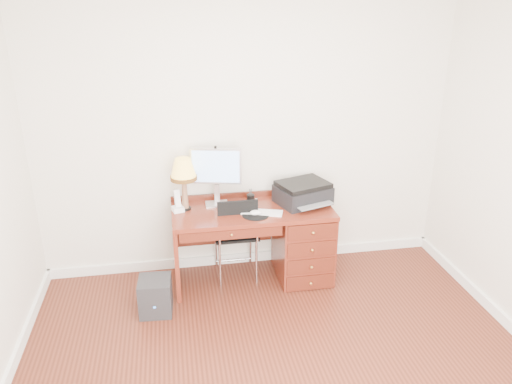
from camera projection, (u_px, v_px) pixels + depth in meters
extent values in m
plane|color=#3F180E|center=(284.00, 377.00, 3.68)|extent=(4.00, 4.00, 0.00)
plane|color=silver|center=(246.00, 137.00, 4.77)|extent=(4.00, 0.00, 4.00)
cube|color=white|center=(247.00, 257.00, 5.24)|extent=(4.00, 0.03, 0.10)
cube|color=maroon|center=(252.00, 211.00, 4.68)|extent=(1.50, 0.65, 0.04)
cube|color=maroon|center=(303.00, 242.00, 4.90)|extent=(0.50, 0.61, 0.71)
cube|color=maroon|center=(176.00, 253.00, 4.70)|extent=(0.04, 0.61, 0.71)
cube|color=#561D11|center=(224.00, 225.00, 5.01)|extent=(0.96, 0.03, 0.39)
cube|color=#561D11|center=(231.00, 234.00, 4.39)|extent=(0.91, 0.03, 0.09)
sphere|color=#BF8C3F|center=(312.00, 259.00, 4.60)|extent=(0.03, 0.03, 0.03)
cube|color=silver|center=(217.00, 204.00, 4.77)|extent=(0.24, 0.20, 0.01)
cube|color=silver|center=(216.00, 193.00, 4.78)|extent=(0.05, 0.04, 0.17)
cube|color=silver|center=(215.00, 166.00, 4.66)|extent=(0.48, 0.15, 0.35)
cube|color=#4C8CF2|center=(216.00, 167.00, 4.64)|extent=(0.43, 0.10, 0.31)
cube|color=white|center=(259.00, 212.00, 4.59)|extent=(0.45, 0.25, 0.02)
cylinder|color=black|center=(256.00, 215.00, 4.54)|extent=(0.25, 0.25, 0.01)
ellipsoid|color=white|center=(256.00, 213.00, 4.53)|extent=(0.11, 0.07, 0.04)
cube|color=black|center=(303.00, 195.00, 4.78)|extent=(0.57, 0.50, 0.17)
cube|color=black|center=(303.00, 184.00, 4.74)|extent=(0.54, 0.47, 0.04)
cylinder|color=black|center=(186.00, 208.00, 4.67)|extent=(0.10, 0.10, 0.02)
cone|color=brown|center=(185.00, 193.00, 4.61)|extent=(0.06, 0.06, 0.30)
cone|color=#FBCC4F|center=(183.00, 168.00, 4.52)|extent=(0.24, 0.24, 0.18)
cylinder|color=#593814|center=(184.00, 178.00, 4.55)|extent=(0.24, 0.24, 0.04)
cube|color=white|center=(178.00, 209.00, 4.62)|extent=(0.12, 0.12, 0.04)
cube|color=white|center=(177.00, 199.00, 4.58)|extent=(0.07, 0.08, 0.17)
cylinder|color=black|center=(251.00, 199.00, 4.78)|extent=(0.07, 0.07, 0.09)
cube|color=black|center=(235.00, 232.00, 4.85)|extent=(0.42, 0.42, 0.03)
cube|color=black|center=(238.00, 214.00, 4.56)|extent=(0.37, 0.03, 0.25)
cylinder|color=silver|center=(216.00, 247.00, 5.07)|extent=(0.02, 0.02, 0.47)
cylinder|color=silver|center=(250.00, 244.00, 5.13)|extent=(0.02, 0.02, 0.47)
cylinder|color=silver|center=(220.00, 264.00, 4.75)|extent=(0.02, 0.02, 0.47)
cylinder|color=silver|center=(256.00, 261.00, 4.80)|extent=(0.02, 0.02, 0.47)
cylinder|color=silver|center=(219.00, 223.00, 4.56)|extent=(0.02, 0.02, 0.42)
cylinder|color=silver|center=(257.00, 220.00, 4.62)|extent=(0.02, 0.02, 0.42)
cube|color=black|center=(155.00, 296.00, 4.38)|extent=(0.30, 0.30, 0.33)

